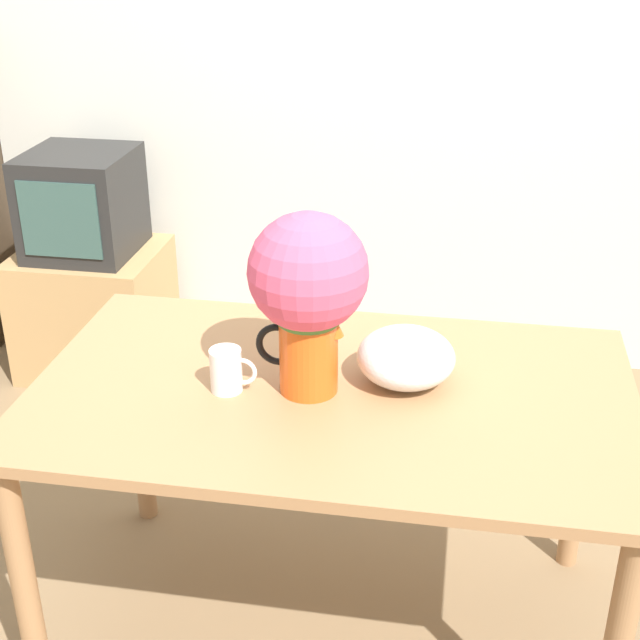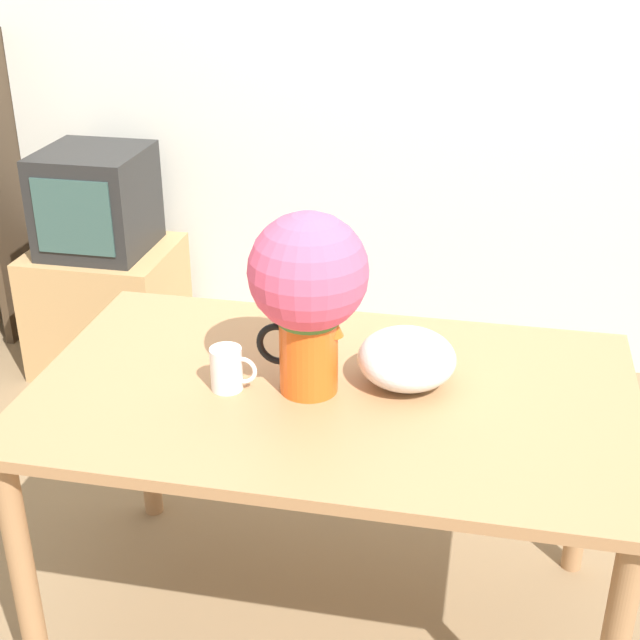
{
  "view_description": "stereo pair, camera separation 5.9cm",
  "coord_description": "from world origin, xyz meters",
  "px_view_note": "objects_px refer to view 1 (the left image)",
  "views": [
    {
      "loc": [
        0.35,
        -1.84,
        1.86
      ],
      "look_at": [
        0.04,
        -0.01,
        0.95
      ],
      "focal_mm": 50.0,
      "sensor_mm": 36.0,
      "label": 1
    },
    {
      "loc": [
        0.41,
        -1.83,
        1.86
      ],
      "look_at": [
        0.04,
        -0.01,
        0.95
      ],
      "focal_mm": 50.0,
      "sensor_mm": 36.0,
      "label": 2
    }
  ],
  "objects_px": {
    "coffee_mug": "(227,370)",
    "tv_set": "(82,203)",
    "white_bowl": "(406,357)",
    "flower_vase": "(308,287)"
  },
  "relations": [
    {
      "from": "coffee_mug",
      "to": "tv_set",
      "type": "height_order",
      "value": "tv_set"
    },
    {
      "from": "white_bowl",
      "to": "tv_set",
      "type": "xyz_separation_m",
      "value": [
        -1.39,
        1.27,
        -0.1
      ]
    },
    {
      "from": "coffee_mug",
      "to": "tv_set",
      "type": "bearing_deg",
      "value": 125.23
    },
    {
      "from": "flower_vase",
      "to": "tv_set",
      "type": "xyz_separation_m",
      "value": [
        -1.17,
        1.34,
        -0.3
      ]
    },
    {
      "from": "coffee_mug",
      "to": "tv_set",
      "type": "xyz_separation_m",
      "value": [
        -0.97,
        1.38,
        -0.09
      ]
    },
    {
      "from": "flower_vase",
      "to": "white_bowl",
      "type": "distance_m",
      "value": 0.31
    },
    {
      "from": "coffee_mug",
      "to": "tv_set",
      "type": "distance_m",
      "value": 1.69
    },
    {
      "from": "flower_vase",
      "to": "coffee_mug",
      "type": "xyz_separation_m",
      "value": [
        -0.19,
        -0.04,
        -0.22
      ]
    },
    {
      "from": "coffee_mug",
      "to": "white_bowl",
      "type": "relative_size",
      "value": 0.48
    },
    {
      "from": "coffee_mug",
      "to": "white_bowl",
      "type": "bearing_deg",
      "value": 15.02
    }
  ]
}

